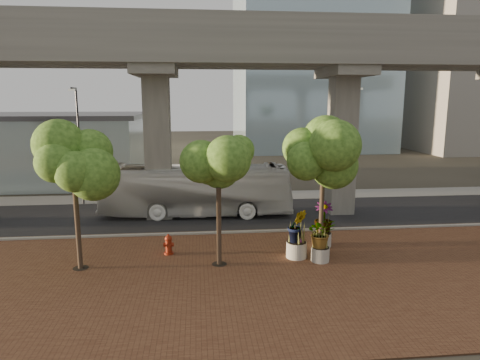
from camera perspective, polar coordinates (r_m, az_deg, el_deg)
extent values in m
plane|color=#353026|center=(26.74, 2.08, -5.78)|extent=(160.00, 160.00, 0.00)
cube|color=brown|center=(19.29, 5.37, -12.38)|extent=(70.00, 13.00, 0.06)
cube|color=black|center=(28.64, 1.54, -4.61)|extent=(90.00, 8.00, 0.04)
cube|color=gray|center=(24.82, 2.71, -6.90)|extent=(70.00, 0.25, 0.16)
cube|color=gray|center=(33.94, 0.37, -2.16)|extent=(90.00, 3.00, 0.06)
cube|color=gray|center=(26.21, 2.12, 17.08)|extent=(72.00, 2.40, 1.80)
cube|color=gray|center=(29.37, 1.23, 16.40)|extent=(72.00, 2.40, 1.80)
cube|color=gray|center=(25.33, 2.50, 20.51)|extent=(72.00, 0.12, 1.00)
cube|color=gray|center=(30.62, 0.98, 18.80)|extent=(72.00, 0.12, 1.00)
cube|color=silver|center=(44.80, -27.33, 3.63)|extent=(22.00, 12.00, 6.00)
cube|color=#4A4A4F|center=(44.59, -27.67, 7.58)|extent=(23.00, 13.00, 0.40)
cube|color=gray|center=(74.26, 29.07, 12.78)|extent=(18.00, 16.00, 24.00)
imported|color=silver|center=(28.25, -5.82, -1.31)|extent=(12.57, 3.62, 3.46)
cylinder|color=maroon|center=(21.71, -9.46, -9.57)|extent=(0.46, 0.46, 0.10)
cylinder|color=maroon|center=(21.59, -9.49, -8.65)|extent=(0.30, 0.30, 0.74)
sphere|color=maroon|center=(21.47, -9.52, -7.72)|extent=(0.36, 0.36, 0.36)
cylinder|color=maroon|center=(21.42, -9.54, -7.30)|extent=(0.10, 0.10, 0.13)
cylinder|color=maroon|center=(21.57, -9.50, -8.49)|extent=(0.51, 0.20, 0.20)
cylinder|color=#AAA59A|center=(20.80, 10.65, -9.70)|extent=(0.86, 0.86, 0.67)
imported|color=#2A4C14|center=(20.46, 10.75, -6.92)|extent=(1.92, 1.92, 1.44)
cylinder|color=#9F9990|center=(22.85, 10.95, -7.79)|extent=(0.90, 0.90, 0.70)
imported|color=#2A4C14|center=(22.51, 11.05, -4.95)|extent=(2.20, 2.20, 1.65)
cylinder|color=gray|center=(21.06, 7.53, -9.20)|extent=(0.99, 0.99, 0.77)
imported|color=#2A4C14|center=(20.69, 7.62, -6.06)|extent=(2.19, 2.19, 1.64)
cylinder|color=#423226|center=(20.44, -20.82, -6.02)|extent=(0.22, 0.22, 3.77)
cylinder|color=black|center=(21.04, -20.47, -10.93)|extent=(0.70, 0.70, 0.01)
cylinder|color=#423226|center=(19.62, -2.82, -6.21)|extent=(0.22, 0.22, 3.63)
cylinder|color=black|center=(20.22, -2.77, -11.12)|extent=(0.70, 0.70, 0.01)
cylinder|color=#423226|center=(21.48, 10.79, -4.67)|extent=(0.22, 0.22, 3.79)
cylinder|color=black|center=(22.05, 10.62, -9.41)|extent=(0.70, 0.70, 0.01)
cylinder|color=#2F2F34|center=(32.77, -20.58, 4.06)|extent=(0.14, 0.14, 8.28)
cube|color=#2F2F34|center=(32.11, -21.30, 11.31)|extent=(0.16, 1.04, 0.16)
cube|color=silver|center=(31.60, -21.54, 11.12)|extent=(0.41, 0.21, 0.12)
cylinder|color=#323237|center=(33.64, 14.67, 4.65)|extent=(0.15, 0.15, 8.41)
cube|color=#323237|center=(33.00, 15.34, 11.83)|extent=(0.16, 1.05, 0.16)
cube|color=silver|center=(32.50, 15.66, 11.65)|extent=(0.42, 0.21, 0.13)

